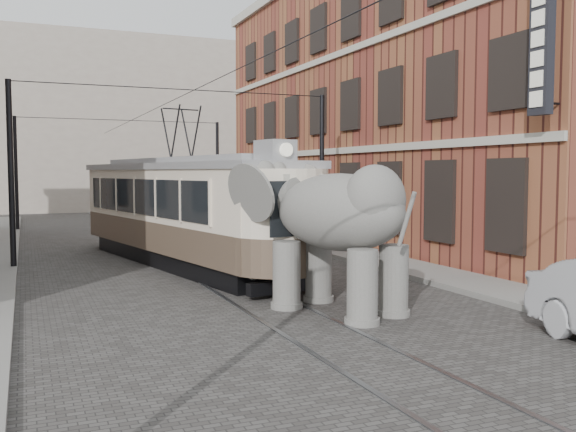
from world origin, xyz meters
name	(u,v)px	position (x,y,z in m)	size (l,w,h in m)	color
ground	(242,291)	(0.00, 0.00, 0.00)	(120.00, 120.00, 0.00)	#43413E
tram_rails	(242,290)	(0.00, 0.00, 0.01)	(1.54, 80.00, 0.02)	slate
sidewalk_right	(433,274)	(6.00, 0.00, 0.07)	(2.00, 60.00, 0.15)	slate
brick_building	(408,109)	(11.00, 9.00, 6.00)	(8.00, 26.00, 12.00)	brown
distant_block	(90,126)	(0.00, 40.00, 7.00)	(28.00, 10.00, 14.00)	gray
catenary	(188,176)	(-0.20, 5.00, 3.00)	(11.00, 30.20, 6.00)	black
tram	(182,187)	(-0.37, 5.23, 2.62)	(2.73, 13.22, 5.25)	beige
elephant	(339,235)	(1.19, -3.20, 1.72)	(3.09, 5.61, 3.44)	#5E5C57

